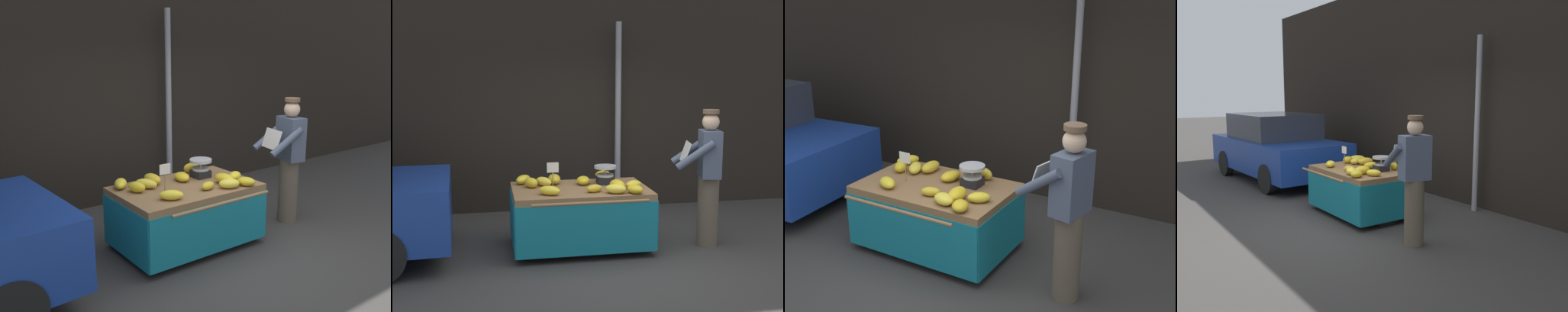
# 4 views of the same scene
# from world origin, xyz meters

# --- Properties ---
(ground_plane) EXTENTS (60.00, 60.00, 0.00)m
(ground_plane) POSITION_xyz_m (0.00, 0.00, 0.00)
(ground_plane) COLOR #383533
(back_wall) EXTENTS (16.00, 0.24, 4.31)m
(back_wall) POSITION_xyz_m (0.00, 2.67, 2.16)
(back_wall) COLOR black
(back_wall) RESTS_ON ground
(street_pole) EXTENTS (0.09, 0.09, 2.92)m
(street_pole) POSITION_xyz_m (0.49, 2.35, 1.46)
(street_pole) COLOR gray
(street_pole) RESTS_ON ground
(banana_cart) EXTENTS (1.67, 1.24, 0.77)m
(banana_cart) POSITION_xyz_m (-0.41, 0.61, 0.56)
(banana_cart) COLOR olive
(banana_cart) RESTS_ON ground
(weighing_scale) EXTENTS (0.28, 0.28, 0.23)m
(weighing_scale) POSITION_xyz_m (-0.06, 0.79, 0.88)
(weighing_scale) COLOR black
(weighing_scale) RESTS_ON banana_cart
(price_sign) EXTENTS (0.14, 0.01, 0.34)m
(price_sign) POSITION_xyz_m (-0.76, 0.52, 1.01)
(price_sign) COLOR #997A51
(price_sign) RESTS_ON banana_cart
(banana_bunch_0) EXTENTS (0.24, 0.26, 0.10)m
(banana_bunch_0) POSITION_xyz_m (0.16, 0.18, 0.82)
(banana_bunch_0) COLOR gold
(banana_bunch_0) RESTS_ON banana_cart
(banana_bunch_1) EXTENTS (0.23, 0.17, 0.13)m
(banana_bunch_1) POSITION_xyz_m (-0.03, 1.02, 0.83)
(banana_bunch_1) COLOR gold
(banana_bunch_1) RESTS_ON banana_cart
(banana_bunch_2) EXTENTS (0.21, 0.28, 0.11)m
(banana_bunch_2) POSITION_xyz_m (-0.34, 0.79, 0.82)
(banana_bunch_2) COLOR gold
(banana_bunch_2) RESTS_ON banana_cart
(banana_bunch_3) EXTENTS (0.29, 0.25, 0.11)m
(banana_bunch_3) POSITION_xyz_m (-0.06, 0.23, 0.82)
(banana_bunch_3) COLOR yellow
(banana_bunch_3) RESTS_ON banana_cart
(banana_bunch_4) EXTENTS (0.25, 0.32, 0.11)m
(banana_bunch_4) POSITION_xyz_m (-0.84, 0.81, 0.82)
(banana_bunch_4) COLOR yellow
(banana_bunch_4) RESTS_ON banana_cart
(banana_bunch_5) EXTENTS (0.27, 0.25, 0.10)m
(banana_bunch_5) POSITION_xyz_m (0.22, 0.45, 0.82)
(banana_bunch_5) COLOR yellow
(banana_bunch_5) RESTS_ON banana_cart
(banana_bunch_6) EXTENTS (0.15, 0.29, 0.12)m
(banana_bunch_6) POSITION_xyz_m (-0.69, 0.91, 0.83)
(banana_bunch_6) COLOR gold
(banana_bunch_6) RESTS_ON banana_cart
(banana_bunch_7) EXTENTS (0.26, 0.31, 0.11)m
(banana_bunch_7) POSITION_xyz_m (-1.08, 0.99, 0.82)
(banana_bunch_7) COLOR yellow
(banana_bunch_7) RESTS_ON banana_cart
(banana_bunch_8) EXTENTS (0.23, 0.18, 0.09)m
(banana_bunch_8) POSITION_xyz_m (-0.29, 0.34, 0.81)
(banana_bunch_8) COLOR gold
(banana_bunch_8) RESTS_ON banana_cart
(banana_bunch_9) EXTENTS (0.30, 0.27, 0.11)m
(banana_bunch_9) POSITION_xyz_m (-0.83, 0.30, 0.82)
(banana_bunch_9) COLOR yellow
(banana_bunch_9) RESTS_ON banana_cart
(banana_bunch_10) EXTENTS (0.21, 0.30, 0.13)m
(banana_bunch_10) POSITION_xyz_m (0.00, 0.39, 0.83)
(banana_bunch_10) COLOR gold
(banana_bunch_10) RESTS_ON banana_cart
(banana_bunch_11) EXTENTS (0.21, 0.25, 0.12)m
(banana_bunch_11) POSITION_xyz_m (-1.00, 0.74, 0.83)
(banana_bunch_11) COLOR gold
(banana_bunch_11) RESTS_ON banana_cart
(vendor_person) EXTENTS (0.65, 0.60, 1.71)m
(vendor_person) POSITION_xyz_m (1.17, 0.44, 0.87)
(vendor_person) COLOR brown
(vendor_person) RESTS_ON ground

